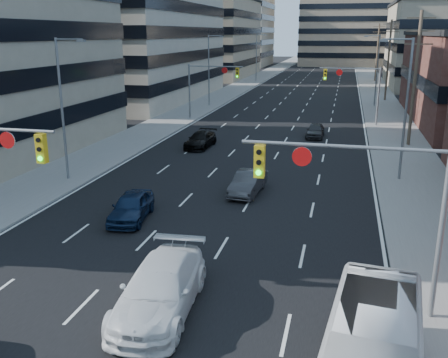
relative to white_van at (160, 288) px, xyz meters
name	(u,v)px	position (x,y,z in m)	size (l,w,h in m)	color
road_surface	(321,69)	(-1.00, 123.58, -0.84)	(18.00, 300.00, 0.02)	black
sidewalk_left	(278,68)	(-12.50, 123.58, -0.78)	(5.00, 300.00, 0.15)	slate
sidewalk_right	(366,69)	(10.50, 123.58, -0.78)	(5.00, 300.00, 0.15)	slate
office_left_far	(203,39)	(-25.00, 93.58, 7.15)	(20.00, 30.00, 16.00)	gray
bg_block_left	(228,30)	(-29.00, 133.58, 9.15)	(24.00, 24.00, 20.00)	#ADA089
signal_near_right	(361,192)	(6.45, 1.57, 3.48)	(6.59, 0.33, 6.00)	slate
signal_far_left	(210,80)	(-8.68, 38.57, 3.45)	(6.09, 0.33, 6.00)	slate
signal_far_right	(356,84)	(6.68, 38.57, 3.45)	(6.09, 0.33, 6.00)	slate
utility_pole_block	(415,77)	(11.20, 29.58, 4.93)	(2.20, 0.28, 11.00)	#4C3D2D
utility_pole_midblock	(388,59)	(11.20, 59.58, 4.93)	(2.20, 0.28, 11.00)	#4C3D2D
utility_pole_distant	(377,51)	(11.20, 89.58, 4.93)	(2.20, 0.28, 11.00)	#4C3D2D
streetlight_left_near	(64,103)	(-11.34, 13.58, 4.20)	(2.03, 0.22, 9.00)	slate
streetlight_left_mid	(210,67)	(-11.34, 48.58, 4.20)	(2.03, 0.22, 9.00)	slate
streetlight_left_far	(257,55)	(-11.34, 83.58, 4.20)	(2.03, 0.22, 9.00)	slate
streetlight_right_near	(404,103)	(9.34, 18.58, 4.20)	(2.03, 0.22, 9.00)	slate
streetlight_right_far	(376,67)	(9.34, 53.58, 4.20)	(2.03, 0.22, 9.00)	slate
white_van	(160,288)	(0.00, 0.00, 0.00)	(2.38, 5.86, 1.70)	silver
sedan_blue	(131,207)	(-4.56, 7.94, -0.14)	(1.68, 4.17, 1.42)	#0E1D38
sedan_grey_center	(248,183)	(0.43, 13.59, -0.17)	(1.44, 4.12, 1.36)	#333336
sedan_black_far	(201,140)	(-5.81, 25.00, -0.20)	(1.81, 4.45, 1.29)	black
sedan_grey_right	(315,130)	(3.28, 31.50, -0.20)	(1.53, 3.81, 1.30)	#2E2E30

